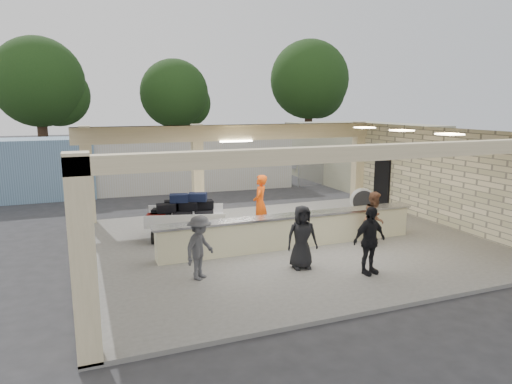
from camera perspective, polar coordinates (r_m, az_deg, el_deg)
name	(u,v)px	position (r m, az deg, el deg)	size (l,w,h in m)	color
ground	(284,245)	(14.22, 3.56, -6.62)	(120.00, 120.00, 0.00)	#2B2B2E
pavilion	(282,198)	(14.56, 3.28, -0.73)	(12.01, 10.00, 3.55)	slate
baggage_counter	(292,231)	(13.62, 4.48, -4.85)	(8.20, 0.58, 0.98)	beige
luggage_cart	(184,214)	(14.57, -9.05, -2.79)	(2.73, 2.06, 1.42)	silver
drum_fan	(363,201)	(17.85, 13.21, -1.11)	(0.99, 0.64, 1.04)	silver
baggage_handler	(260,203)	(15.09, 0.51, -1.44)	(0.70, 0.38, 1.91)	#FF530D
passenger_a	(374,218)	(14.20, 14.59, -3.18)	(0.79, 0.35, 1.62)	brown
passenger_b	(369,240)	(11.70, 13.99, -5.90)	(1.01, 0.37, 1.72)	black
passenger_c	(200,247)	(11.12, -7.04, -6.89)	(1.02, 0.36, 1.58)	#444448
passenger_d	(302,237)	(11.81, 5.75, -5.62)	(0.81, 0.33, 1.65)	black
car_white_a	(335,161)	(29.27, 9.91, 3.89)	(2.67, 5.64, 1.61)	white
car_white_b	(371,159)	(31.90, 14.16, 4.03)	(1.57, 4.22, 1.33)	white
car_dark	(289,159)	(30.59, 4.14, 4.15)	(1.52, 4.32, 1.44)	black
container_white	(171,164)	(23.47, -10.58, 3.44)	(12.17, 2.43, 2.64)	beige
fence	(393,162)	(27.28, 16.71, 3.62)	(12.06, 0.06, 2.03)	gray
tree_left	(44,86)	(36.52, -25.00, 11.92)	(6.60, 6.30, 9.00)	#382619
tree_mid	(178,96)	(39.29, -9.76, 11.70)	(6.00, 5.60, 8.00)	#382619
tree_right	(312,83)	(42.54, 6.96, 13.38)	(7.20, 7.00, 10.00)	#382619
adjacent_building	(361,152)	(27.14, 12.96, 4.93)	(6.00, 8.00, 3.20)	#B1B08D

